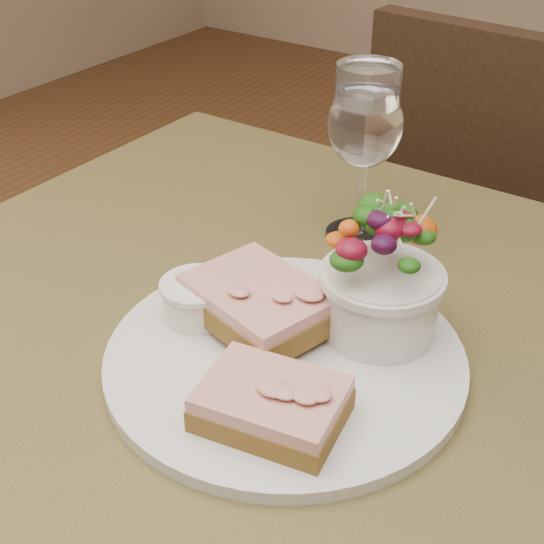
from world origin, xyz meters
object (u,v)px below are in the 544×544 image
Objects in this scene: salad_bowl at (383,273)px; wine_glass at (365,129)px; dinner_plate at (285,358)px; ramekin at (197,298)px; chair_far at (502,346)px; cafe_table at (260,421)px; sandwich_front at (272,404)px; sandwich_back at (259,302)px.

wine_glass is at bearing 124.19° from salad_bowl.
ramekin reaches higher than dinner_plate.
dinner_plate is at bearing 95.07° from chair_far.
cafe_table is 0.12m from dinner_plate.
wine_glass is (-0.05, 0.23, 0.12)m from dinner_plate.
sandwich_front is at bearing -95.64° from salad_bowl.
wine_glass is (-0.02, 0.21, 0.22)m from cafe_table.
sandwich_front is 0.12m from sandwich_back.
cafe_table is 0.89× the size of chair_far.
dinner_plate is 1.74× the size of wine_glass.
chair_far is 7.70× the size of sandwich_front.
dinner_plate is 0.05m from sandwich_back.
wine_glass is at bearing 103.64° from dinner_plate.
sandwich_back is at bearing 155.09° from dinner_plate.
sandwich_front is at bearing -63.59° from dinner_plate.
cafe_table is 0.14m from ramekin.
wine_glass is (0.04, 0.23, 0.09)m from ramekin.
chair_far reaches higher than ramekin.
ramekin is at bearing -179.45° from dinner_plate.
salad_bowl is at bearing 54.95° from dinner_plate.
cafe_table is 0.31m from wine_glass.
wine_glass reaches higher than sandwich_front.
ramekin is 0.35× the size of wine_glass.
chair_far reaches higher than sandwich_back.
salad_bowl reaches higher than ramekin.
sandwich_front is 0.33m from wine_glass.
dinner_plate is at bearing -23.79° from cafe_table.
cafe_table is 0.17m from sandwich_front.
cafe_table is at bearing -85.58° from wine_glass.
cafe_table is at bearing 91.97° from chair_far.
sandwich_front is at bearing -28.99° from ramekin.
cafe_table is 0.14m from sandwich_back.
wine_glass reaches higher than ramekin.
sandwich_front is 1.92× the size of ramekin.
wine_glass is (-0.10, 0.15, 0.05)m from salad_bowl.
sandwich_back is 0.22m from wine_glass.
sandwich_back is (-0.08, 0.09, 0.01)m from sandwich_front.
sandwich_front is at bearing -50.16° from cafe_table.
salad_bowl is at bearing 26.80° from ramekin.
cafe_table is 2.63× the size of dinner_plate.
sandwich_front reaches higher than cafe_table.
ramekin is at bearing 87.84° from chair_far.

